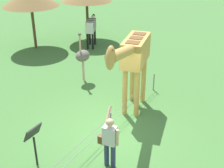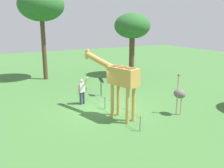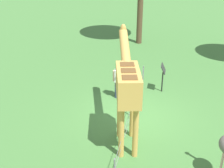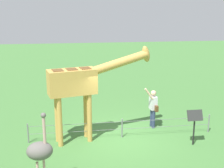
# 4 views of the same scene
# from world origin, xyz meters

# --- Properties ---
(ground_plane) EXTENTS (60.00, 60.00, 0.00)m
(ground_plane) POSITION_xyz_m (0.00, 0.00, 0.00)
(ground_plane) COLOR #427538
(giraffe) EXTENTS (3.98, 1.39, 3.46)m
(giraffe) POSITION_xyz_m (-1.49, 0.07, 2.19)
(giraffe) COLOR gold
(giraffe) RESTS_ON ground_plane
(visitor) EXTENTS (0.58, 0.58, 1.75)m
(visitor) POSITION_xyz_m (1.43, 0.88, 0.90)
(visitor) COLOR navy
(visitor) RESTS_ON ground_plane
(ostrich) EXTENTS (0.70, 0.56, 2.25)m
(ostrich) POSITION_xyz_m (-2.76, -3.01, 1.18)
(ostrich) COLOR #CC9E93
(ostrich) RESTS_ON ground_plane
(tree_east) EXTENTS (3.24, 3.24, 5.69)m
(tree_east) POSITION_xyz_m (7.02, -6.41, 4.46)
(tree_east) COLOR brown
(tree_east) RESTS_ON ground_plane
(tree_northeast) EXTENTS (3.80, 3.80, 7.58)m
(tree_northeast) POSITION_xyz_m (9.38, 1.04, 6.19)
(tree_northeast) COLOR brown
(tree_northeast) RESTS_ON ground_plane
(info_sign) EXTENTS (0.56, 0.21, 1.32)m
(info_sign) POSITION_xyz_m (2.46, -0.92, 0.95)
(info_sign) COLOR black
(info_sign) RESTS_ON ground_plane
(wire_fence) EXTENTS (7.05, 0.05, 0.75)m
(wire_fence) POSITION_xyz_m (0.00, 0.06, 0.40)
(wire_fence) COLOR slate
(wire_fence) RESTS_ON ground_plane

